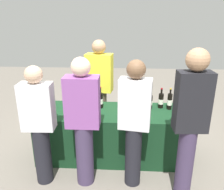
{
  "coord_description": "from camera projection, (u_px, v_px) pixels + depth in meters",
  "views": [
    {
      "loc": [
        0.18,
        -3.06,
        2.07
      ],
      "look_at": [
        0.0,
        0.0,
        0.98
      ],
      "focal_mm": 36.91,
      "sensor_mm": 36.0,
      "label": 1
    }
  ],
  "objects": [
    {
      "name": "ground_plane",
      "position": [
        112.0,
        154.0,
        3.58
      ],
      "size": [
        12.0,
        12.0,
        0.0
      ],
      "primitive_type": "plane",
      "color": "slate"
    },
    {
      "name": "tasting_table",
      "position": [
        112.0,
        134.0,
        3.46
      ],
      "size": [
        2.16,
        0.76,
        0.73
      ],
      "primitive_type": "cube",
      "color": "#14381E",
      "rests_on": "ground_plane"
    },
    {
      "name": "wine_bottle_0",
      "position": [
        100.0,
        100.0,
        3.43
      ],
      "size": [
        0.08,
        0.08,
        0.33
      ],
      "color": "black",
      "rests_on": "tasting_table"
    },
    {
      "name": "wine_bottle_1",
      "position": [
        135.0,
        100.0,
        3.46
      ],
      "size": [
        0.08,
        0.08,
        0.31
      ],
      "color": "black",
      "rests_on": "tasting_table"
    },
    {
      "name": "wine_bottle_2",
      "position": [
        150.0,
        102.0,
        3.41
      ],
      "size": [
        0.07,
        0.07,
        0.29
      ],
      "color": "black",
      "rests_on": "tasting_table"
    },
    {
      "name": "wine_bottle_3",
      "position": [
        161.0,
        101.0,
        3.43
      ],
      "size": [
        0.08,
        0.08,
        0.31
      ],
      "color": "black",
      "rests_on": "tasting_table"
    },
    {
      "name": "wine_bottle_4",
      "position": [
        170.0,
        101.0,
        3.38
      ],
      "size": [
        0.07,
        0.07,
        0.32
      ],
      "color": "black",
      "rests_on": "tasting_table"
    },
    {
      "name": "wine_glass_0",
      "position": [
        92.0,
        108.0,
        3.19
      ],
      "size": [
        0.06,
        0.06,
        0.14
      ],
      "color": "silver",
      "rests_on": "tasting_table"
    },
    {
      "name": "wine_glass_1",
      "position": [
        121.0,
        108.0,
        3.17
      ],
      "size": [
        0.06,
        0.06,
        0.14
      ],
      "color": "silver",
      "rests_on": "tasting_table"
    },
    {
      "name": "wine_glass_2",
      "position": [
        130.0,
        109.0,
        3.14
      ],
      "size": [
        0.06,
        0.06,
        0.14
      ],
      "color": "silver",
      "rests_on": "tasting_table"
    },
    {
      "name": "server_pouring",
      "position": [
        100.0,
        87.0,
        3.89
      ],
      "size": [
        0.46,
        0.3,
        1.68
      ],
      "rotation": [
        0.0,
        0.0,
        3.0
      ],
      "color": "brown",
      "rests_on": "ground_plane"
    },
    {
      "name": "guest_0",
      "position": [
        39.0,
        123.0,
        2.76
      ],
      "size": [
        0.39,
        0.22,
        1.53
      ],
      "rotation": [
        0.0,
        0.0,
        0.04
      ],
      "color": "black",
      "rests_on": "ground_plane"
    },
    {
      "name": "guest_1",
      "position": [
        83.0,
        120.0,
        2.73
      ],
      "size": [
        0.4,
        0.22,
        1.63
      ],
      "rotation": [
        0.0,
        0.0,
        -0.0
      ],
      "color": "#3F3351",
      "rests_on": "ground_plane"
    },
    {
      "name": "guest_2",
      "position": [
        134.0,
        121.0,
        2.71
      ],
      "size": [
        0.39,
        0.26,
        1.61
      ],
      "rotation": [
        0.0,
        0.0,
        -0.16
      ],
      "color": "black",
      "rests_on": "ground_plane"
    },
    {
      "name": "guest_3",
      "position": [
        190.0,
        120.0,
        2.48
      ],
      "size": [
        0.37,
        0.24,
        1.76
      ],
      "rotation": [
        0.0,
        0.0,
        0.06
      ],
      "color": "#3F3351",
      "rests_on": "ground_plane"
    }
  ]
}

